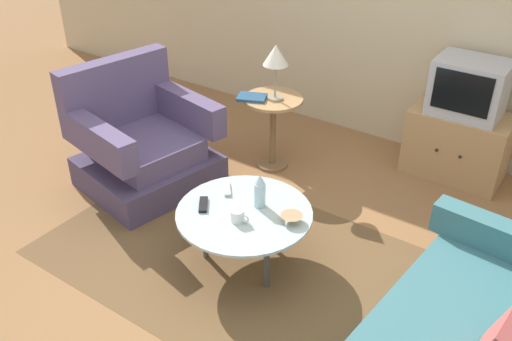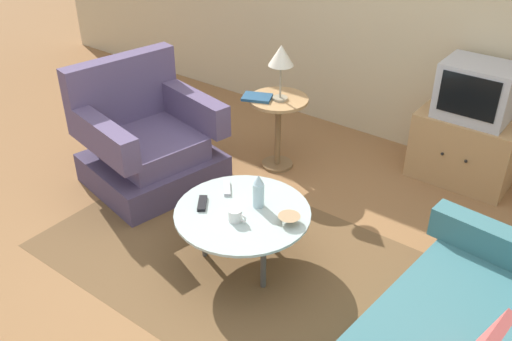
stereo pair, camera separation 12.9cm
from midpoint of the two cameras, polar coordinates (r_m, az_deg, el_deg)
ground_plane at (r=3.68m, az=-0.90°, el=-9.96°), size 16.00×16.00×0.00m
area_rug at (r=3.73m, az=-2.15°, el=-9.27°), size 2.66×1.60×0.00m
armchair at (r=4.47m, az=-12.35°, el=2.51°), size 1.02×1.08×0.95m
coffee_table at (r=3.50m, az=-2.27°, el=-4.60°), size 0.85×0.85×0.41m
side_table at (r=4.53m, az=0.92°, el=5.37°), size 0.47×0.47×0.62m
tv_stand at (r=4.74m, az=19.06°, el=2.52°), size 0.76×0.47×0.55m
television at (r=4.54m, az=20.12°, el=7.94°), size 0.53×0.40×0.43m
table_lamp at (r=4.31m, az=1.15°, el=11.47°), size 0.20×0.20×0.44m
vase at (r=3.47m, az=-0.68°, el=-2.15°), size 0.07×0.07×0.23m
mug at (r=3.38m, az=-2.95°, el=-4.63°), size 0.13×0.09×0.08m
bowl at (r=3.38m, az=2.54°, el=-4.91°), size 0.14×0.14×0.05m
tv_remote_dark at (r=3.55m, az=-6.43°, el=-3.48°), size 0.14×0.16×0.02m
tv_remote_silver at (r=3.68m, az=-3.98°, el=-1.89°), size 0.14×0.15×0.02m
book at (r=4.44m, az=-1.27°, el=7.45°), size 0.27×0.24×0.02m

